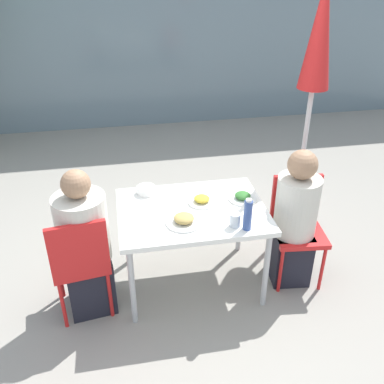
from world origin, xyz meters
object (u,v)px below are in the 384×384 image
Objects in this scene: bottle at (248,215)px; closed_umbrella at (317,55)px; drinking_cup at (235,220)px; salad_bowl at (146,190)px; person_left at (85,248)px; chair_left at (80,259)px; chair_right at (297,220)px; person_right at (294,222)px.

closed_umbrella is at bearing 49.19° from bottle.
drinking_cup reaches higher than salad_bowl.
closed_umbrella is at bearing 12.40° from person_left.
chair_left is at bearing 173.82° from bottle.
bottle is 0.92m from salad_bowl.
person_left is at bearing 169.41° from bottle.
person_right reaches higher than chair_right.
chair_left is at bearing -136.25° from salad_bowl.
person_left is (0.04, 0.09, 0.03)m from chair_left.
chair_left is 3.62× the size of bottle.
chair_right is 1.26m from salad_bowl.
person_left is at bearing -159.51° from closed_umbrella.
person_right is 0.50× the size of closed_umbrella.
bottle reaches higher than drinking_cup.
closed_umbrella is (0.28, 0.63, 1.17)m from chair_right.
chair_left is 1.73m from chair_right.
closed_umbrella is 9.68× the size of bottle.
person_left is 1.34× the size of chair_right.
bottle is at bearing 32.99° from person_right.
person_right is at bearing 26.88° from bottle.
closed_umbrella is (1.97, 0.73, 1.14)m from person_left.
chair_left is 1.23m from bottle.
person_right is at bearing -7.09° from person_left.
person_left is 1.69m from chair_right.
salad_bowl is at bearing 32.49° from person_left.
bottle reaches higher than chair_left.
drinking_cup is at bearing -134.84° from closed_umbrella.
bottle is at bearing 36.65° from chair_right.
salad_bowl is (0.53, 0.51, 0.23)m from chair_left.
chair_left is 8.66× the size of drinking_cup.
chair_left is at bearing -157.73° from closed_umbrella.
drinking_cup is (-0.61, -0.27, 0.25)m from chair_right.
person_right is 1.38m from closed_umbrella.
bottle is (-0.54, -0.32, 0.32)m from chair_right.
drinking_cup is at bearing 29.68° from chair_right.
person_left is 0.50× the size of closed_umbrella.
person_right is 11.57× the size of drinking_cup.
person_left is at bearing 57.96° from chair_left.
drinking_cup is (1.11, -0.08, 0.25)m from chair_left.
bottle is at bearing -44.07° from salad_bowl.
salad_bowl is at bearing -8.79° from chair_right.
person_left is 1.00× the size of person_right.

